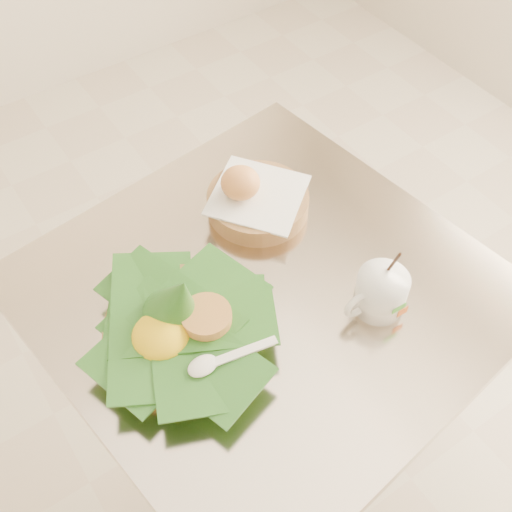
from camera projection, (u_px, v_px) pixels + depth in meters
floor at (213, 506)px, 1.58m from camera, size 3.60×3.60×0.00m
cafe_table at (264, 355)px, 1.24m from camera, size 0.78×0.78×0.75m
rice_basket at (179, 325)px, 0.98m from camera, size 0.29×0.29×0.15m
bread_basket at (255, 199)px, 1.16m from camera, size 0.22×0.22×0.10m
coffee_mug at (380, 292)px, 1.02m from camera, size 0.11×0.09×0.14m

